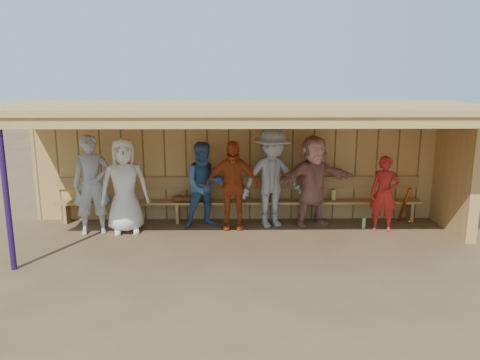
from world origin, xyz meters
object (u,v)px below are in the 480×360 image
(player_a, at_px, (92,185))
(player_e, at_px, (272,178))
(player_c, at_px, (205,185))
(player_g, at_px, (384,194))
(player_f, at_px, (313,181))
(bench, at_px, (239,197))
(player_d, at_px, (232,185))
(player_b, at_px, (124,186))

(player_a, height_order, player_e, player_e)
(player_c, distance_m, player_g, 3.55)
(player_f, height_order, bench, player_f)
(player_g, bearing_deg, player_d, -164.22)
(player_c, bearing_deg, player_a, 175.47)
(player_f, bearing_deg, player_g, -37.28)
(player_f, xyz_separation_m, player_g, (1.35, -0.35, -0.18))
(player_b, height_order, player_e, player_e)
(player_a, relative_size, player_b, 1.04)
(player_a, xyz_separation_m, player_c, (2.13, 0.38, -0.10))
(player_d, height_order, player_f, player_f)
(player_c, relative_size, player_g, 1.16)
(player_b, height_order, bench, player_b)
(player_b, relative_size, player_e, 0.93)
(player_a, bearing_deg, player_d, -10.07)
(player_f, bearing_deg, player_c, 158.54)
(player_b, relative_size, player_g, 1.25)
(player_a, bearing_deg, player_f, -9.65)
(player_d, relative_size, player_e, 0.89)
(player_a, xyz_separation_m, player_f, (4.32, 0.43, -0.04))
(player_c, distance_m, player_d, 0.57)
(player_d, xyz_separation_m, player_g, (2.98, -0.16, -0.14))
(player_b, xyz_separation_m, bench, (2.23, 0.69, -0.40))
(player_d, relative_size, bench, 0.23)
(player_a, distance_m, player_f, 4.34)
(player_c, xyz_separation_m, player_e, (1.35, -0.00, 0.13))
(player_b, height_order, player_c, player_b)
(player_d, bearing_deg, player_b, -173.22)
(player_e, bearing_deg, player_g, -26.55)
(player_b, distance_m, player_g, 5.07)
(player_a, xyz_separation_m, player_d, (2.68, 0.25, -0.08))
(player_a, xyz_separation_m, player_g, (5.67, 0.08, -0.22))
(bench, bearing_deg, player_g, -12.96)
(player_b, height_order, player_g, player_b)
(player_e, relative_size, bench, 0.26)
(player_c, bearing_deg, player_b, 177.51)
(player_a, height_order, player_f, player_a)
(player_f, bearing_deg, player_b, 163.01)
(player_d, distance_m, player_g, 2.99)
(player_b, height_order, player_d, player_b)
(player_a, xyz_separation_m, player_e, (3.48, 0.38, 0.03))
(player_d, distance_m, bench, 0.62)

